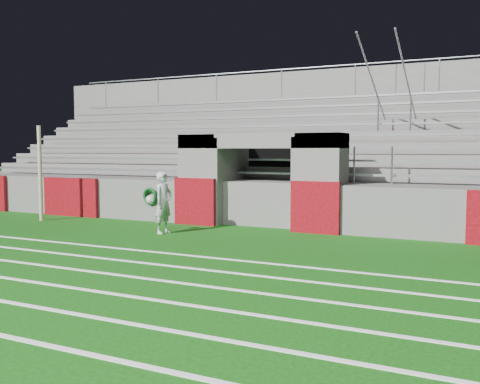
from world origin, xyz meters
The scene contains 6 objects.
ground centered at (0.00, 0.00, 0.00)m, with size 90.00×90.00×0.00m, color #0D430B.
field_post centered at (-6.51, 1.69, 1.44)m, with size 0.12×0.12×2.88m, color tan.
field_markings centered at (0.00, -5.00, 0.01)m, with size 28.00×8.09×0.01m.
stadium_structure centered at (0.00, 7.97, 1.49)m, with size 26.00×8.48×5.42m.
goalkeeper_with_ball centered at (-1.73, 1.23, 0.80)m, with size 0.67×0.61×1.60m.
hose_coil centered at (-3.34, 2.93, 0.77)m, with size 0.49×0.14×0.54m.
Camera 1 is at (6.06, -10.23, 2.16)m, focal length 40.00 mm.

